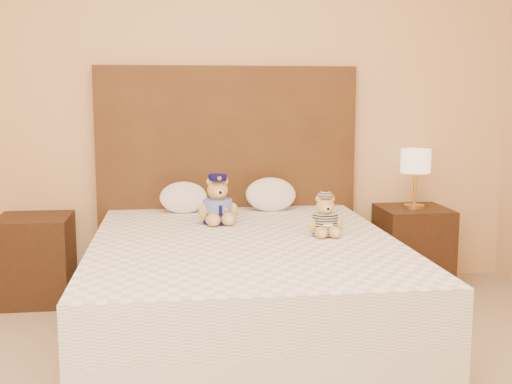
{
  "coord_description": "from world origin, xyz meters",
  "views": [
    {
      "loc": [
        -0.37,
        -2.11,
        1.31
      ],
      "look_at": [
        0.09,
        1.45,
        0.76
      ],
      "focal_mm": 45.0,
      "sensor_mm": 36.0,
      "label": 1
    }
  ],
  "objects_px": {
    "nightstand_right": "(412,247)",
    "teddy_prisoner": "(325,215)",
    "nightstand_left": "(35,259)",
    "bed": "(245,289)",
    "teddy_police": "(218,199)",
    "pillow_left": "(183,196)",
    "lamp": "(416,164)",
    "pillow_right": "(271,193)"
  },
  "relations": [
    {
      "from": "teddy_police",
      "to": "pillow_right",
      "type": "bearing_deg",
      "value": 37.71
    },
    {
      "from": "bed",
      "to": "teddy_prisoner",
      "type": "distance_m",
      "value": 0.59
    },
    {
      "from": "bed",
      "to": "pillow_left",
      "type": "relative_size",
      "value": 6.51
    },
    {
      "from": "nightstand_left",
      "to": "teddy_police",
      "type": "distance_m",
      "value": 1.27
    },
    {
      "from": "pillow_left",
      "to": "bed",
      "type": "bearing_deg",
      "value": -69.78
    },
    {
      "from": "bed",
      "to": "nightstand_left",
      "type": "height_order",
      "value": "same"
    },
    {
      "from": "teddy_police",
      "to": "pillow_left",
      "type": "height_order",
      "value": "teddy_police"
    },
    {
      "from": "nightstand_right",
      "to": "teddy_prisoner",
      "type": "xyz_separation_m",
      "value": [
        -0.81,
        -0.78,
        0.39
      ]
    },
    {
      "from": "bed",
      "to": "nightstand_right",
      "type": "height_order",
      "value": "same"
    },
    {
      "from": "teddy_prisoner",
      "to": "pillow_left",
      "type": "bearing_deg",
      "value": 131.53
    },
    {
      "from": "lamp",
      "to": "teddy_police",
      "type": "bearing_deg",
      "value": -164.97
    },
    {
      "from": "bed",
      "to": "nightstand_left",
      "type": "distance_m",
      "value": 1.48
    },
    {
      "from": "nightstand_right",
      "to": "bed",
      "type": "bearing_deg",
      "value": -147.38
    },
    {
      "from": "nightstand_left",
      "to": "lamp",
      "type": "bearing_deg",
      "value": 0.0
    },
    {
      "from": "teddy_prisoner",
      "to": "pillow_right",
      "type": "xyz_separation_m",
      "value": [
        -0.17,
        0.81,
        0.0
      ]
    },
    {
      "from": "bed",
      "to": "pillow_right",
      "type": "distance_m",
      "value": 0.96
    },
    {
      "from": "lamp",
      "to": "teddy_police",
      "type": "xyz_separation_m",
      "value": [
        -1.36,
        -0.37,
        -0.15
      ]
    },
    {
      "from": "pillow_left",
      "to": "lamp",
      "type": "bearing_deg",
      "value": -1.1
    },
    {
      "from": "nightstand_right",
      "to": "pillow_left",
      "type": "bearing_deg",
      "value": 178.9
    },
    {
      "from": "bed",
      "to": "teddy_prisoner",
      "type": "xyz_separation_m",
      "value": [
        0.44,
        0.02,
        0.39
      ]
    },
    {
      "from": "bed",
      "to": "lamp",
      "type": "xyz_separation_m",
      "value": [
        1.25,
        0.8,
        0.57
      ]
    },
    {
      "from": "nightstand_left",
      "to": "teddy_prisoner",
      "type": "relative_size",
      "value": 2.43
    },
    {
      "from": "nightstand_left",
      "to": "lamp",
      "type": "distance_m",
      "value": 2.56
    },
    {
      "from": "bed",
      "to": "pillow_left",
      "type": "xyz_separation_m",
      "value": [
        -0.31,
        0.83,
        0.38
      ]
    },
    {
      "from": "nightstand_left",
      "to": "nightstand_right",
      "type": "relative_size",
      "value": 1.0
    },
    {
      "from": "nightstand_right",
      "to": "lamp",
      "type": "height_order",
      "value": "lamp"
    },
    {
      "from": "bed",
      "to": "pillow_right",
      "type": "relative_size",
      "value": 5.99
    },
    {
      "from": "teddy_prisoner",
      "to": "pillow_left",
      "type": "distance_m",
      "value": 1.1
    },
    {
      "from": "nightstand_left",
      "to": "bed",
      "type": "bearing_deg",
      "value": -32.62
    },
    {
      "from": "teddy_police",
      "to": "teddy_prisoner",
      "type": "height_order",
      "value": "teddy_police"
    },
    {
      "from": "teddy_prisoner",
      "to": "pillow_right",
      "type": "relative_size",
      "value": 0.68
    },
    {
      "from": "nightstand_right",
      "to": "teddy_police",
      "type": "bearing_deg",
      "value": -164.97
    },
    {
      "from": "nightstand_left",
      "to": "nightstand_right",
      "type": "xyz_separation_m",
      "value": [
        2.5,
        0.0,
        0.0
      ]
    },
    {
      "from": "nightstand_left",
      "to": "pillow_right",
      "type": "bearing_deg",
      "value": 1.13
    },
    {
      "from": "pillow_right",
      "to": "bed",
      "type": "bearing_deg",
      "value": -107.98
    },
    {
      "from": "pillow_right",
      "to": "nightstand_right",
      "type": "bearing_deg",
      "value": -1.75
    },
    {
      "from": "teddy_police",
      "to": "pillow_right",
      "type": "relative_size",
      "value": 0.87
    },
    {
      "from": "bed",
      "to": "teddy_police",
      "type": "distance_m",
      "value": 0.61
    },
    {
      "from": "pillow_right",
      "to": "teddy_prisoner",
      "type": "bearing_deg",
      "value": -77.88
    },
    {
      "from": "nightstand_right",
      "to": "teddy_prisoner",
      "type": "distance_m",
      "value": 1.19
    },
    {
      "from": "teddy_prisoner",
      "to": "pillow_right",
      "type": "distance_m",
      "value": 0.82
    },
    {
      "from": "teddy_police",
      "to": "lamp",
      "type": "bearing_deg",
      "value": 6.61
    }
  ]
}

